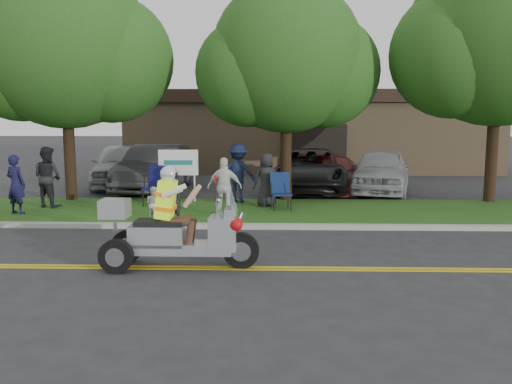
{
  "coord_description": "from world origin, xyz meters",
  "views": [
    {
      "loc": [
        0.06,
        -10.31,
        2.87
      ],
      "look_at": [
        -0.31,
        2.0,
        1.09
      ],
      "focal_mm": 38.0,
      "sensor_mm": 36.0,
      "label": 1
    }
  ],
  "objects_px": {
    "trike_scooter": "(172,232)",
    "parked_car_mid": "(311,170)",
    "parked_car_far_right": "(381,171)",
    "spectator_adult_mid": "(47,177)",
    "parked_car_left": "(156,168)",
    "parked_car_far_left": "(121,165)",
    "lawn_chair_a": "(281,189)",
    "spectator_adult_left": "(16,184)",
    "spectator_adult_right": "(225,187)",
    "lawn_chair_b": "(157,183)",
    "parked_car_right": "(335,174)"
  },
  "relations": [
    {
      "from": "parked_car_far_left",
      "to": "parked_car_right",
      "type": "xyz_separation_m",
      "value": [
        8.36,
        -1.18,
        -0.21
      ]
    },
    {
      "from": "parked_car_mid",
      "to": "spectator_adult_right",
      "type": "bearing_deg",
      "value": -110.47
    },
    {
      "from": "lawn_chair_a",
      "to": "parked_car_right",
      "type": "distance_m",
      "value": 4.98
    },
    {
      "from": "parked_car_left",
      "to": "parked_car_far_right",
      "type": "bearing_deg",
      "value": 3.74
    },
    {
      "from": "spectator_adult_mid",
      "to": "parked_car_right",
      "type": "xyz_separation_m",
      "value": [
        9.02,
        4.3,
        -0.36
      ]
    },
    {
      "from": "parked_car_mid",
      "to": "spectator_adult_mid",
      "type": "bearing_deg",
      "value": -146.49
    },
    {
      "from": "parked_car_far_left",
      "to": "parked_car_right",
      "type": "height_order",
      "value": "parked_car_far_left"
    },
    {
      "from": "lawn_chair_a",
      "to": "parked_car_far_right",
      "type": "height_order",
      "value": "parked_car_far_right"
    },
    {
      "from": "lawn_chair_a",
      "to": "spectator_adult_left",
      "type": "height_order",
      "value": "spectator_adult_left"
    },
    {
      "from": "parked_car_far_left",
      "to": "parked_car_far_right",
      "type": "height_order",
      "value": "parked_car_far_left"
    },
    {
      "from": "lawn_chair_b",
      "to": "parked_car_mid",
      "type": "relative_size",
      "value": 0.21
    },
    {
      "from": "parked_car_far_left",
      "to": "lawn_chair_b",
      "type": "bearing_deg",
      "value": -74.29
    },
    {
      "from": "spectator_adult_right",
      "to": "lawn_chair_b",
      "type": "bearing_deg",
      "value": -35.79
    },
    {
      "from": "trike_scooter",
      "to": "lawn_chair_a",
      "type": "height_order",
      "value": "trike_scooter"
    },
    {
      "from": "parked_car_right",
      "to": "parked_car_far_right",
      "type": "bearing_deg",
      "value": -26.41
    },
    {
      "from": "parked_car_mid",
      "to": "parked_car_far_right",
      "type": "relative_size",
      "value": 1.19
    },
    {
      "from": "spectator_adult_mid",
      "to": "parked_car_left",
      "type": "bearing_deg",
      "value": -98.68
    },
    {
      "from": "spectator_adult_right",
      "to": "trike_scooter",
      "type": "bearing_deg",
      "value": 84.78
    },
    {
      "from": "parked_car_mid",
      "to": "lawn_chair_a",
      "type": "bearing_deg",
      "value": -99.23
    },
    {
      "from": "lawn_chair_a",
      "to": "parked_car_far_left",
      "type": "xyz_separation_m",
      "value": [
        -6.28,
        5.71,
        0.15
      ]
    },
    {
      "from": "trike_scooter",
      "to": "parked_car_mid",
      "type": "relative_size",
      "value": 0.52
    },
    {
      "from": "trike_scooter",
      "to": "parked_car_far_left",
      "type": "distance_m",
      "value": 12.19
    },
    {
      "from": "spectator_adult_left",
      "to": "parked_car_right",
      "type": "relative_size",
      "value": 0.37
    },
    {
      "from": "spectator_adult_mid",
      "to": "parked_car_mid",
      "type": "bearing_deg",
      "value": -131.47
    },
    {
      "from": "spectator_adult_left",
      "to": "parked_car_mid",
      "type": "bearing_deg",
      "value": -128.43
    },
    {
      "from": "trike_scooter",
      "to": "parked_car_far_left",
      "type": "relative_size",
      "value": 0.59
    },
    {
      "from": "lawn_chair_a",
      "to": "lawn_chair_b",
      "type": "bearing_deg",
      "value": 161.27
    },
    {
      "from": "trike_scooter",
      "to": "lawn_chair_b",
      "type": "relative_size",
      "value": 2.45
    },
    {
      "from": "parked_car_far_left",
      "to": "parked_car_mid",
      "type": "bearing_deg",
      "value": -19.59
    },
    {
      "from": "lawn_chair_a",
      "to": "lawn_chair_b",
      "type": "xyz_separation_m",
      "value": [
        -3.76,
        0.65,
        0.07
      ]
    },
    {
      "from": "lawn_chair_a",
      "to": "parked_car_left",
      "type": "height_order",
      "value": "parked_car_left"
    },
    {
      "from": "parked_car_mid",
      "to": "parked_car_right",
      "type": "xyz_separation_m",
      "value": [
        0.88,
        -0.02,
        -0.14
      ]
    },
    {
      "from": "spectator_adult_left",
      "to": "parked_car_far_left",
      "type": "xyz_separation_m",
      "value": [
        1.08,
        6.61,
        -0.07
      ]
    },
    {
      "from": "trike_scooter",
      "to": "parked_car_far_right",
      "type": "height_order",
      "value": "trike_scooter"
    },
    {
      "from": "trike_scooter",
      "to": "parked_car_right",
      "type": "bearing_deg",
      "value": 68.14
    },
    {
      "from": "spectator_adult_right",
      "to": "parked_car_far_right",
      "type": "height_order",
      "value": "spectator_adult_right"
    },
    {
      "from": "spectator_adult_right",
      "to": "parked_car_mid",
      "type": "relative_size",
      "value": 0.28
    },
    {
      "from": "trike_scooter",
      "to": "spectator_adult_right",
      "type": "height_order",
      "value": "trike_scooter"
    },
    {
      "from": "parked_car_mid",
      "to": "parked_car_right",
      "type": "height_order",
      "value": "parked_car_mid"
    },
    {
      "from": "lawn_chair_b",
      "to": "spectator_adult_right",
      "type": "relative_size",
      "value": 0.75
    },
    {
      "from": "parked_car_far_left",
      "to": "parked_car_mid",
      "type": "relative_size",
      "value": 0.89
    },
    {
      "from": "spectator_adult_left",
      "to": "spectator_adult_right",
      "type": "relative_size",
      "value": 1.03
    },
    {
      "from": "parked_car_mid",
      "to": "parked_car_right",
      "type": "relative_size",
      "value": 1.27
    },
    {
      "from": "lawn_chair_b",
      "to": "spectator_adult_right",
      "type": "height_order",
      "value": "spectator_adult_right"
    },
    {
      "from": "lawn_chair_b",
      "to": "spectator_adult_left",
      "type": "distance_m",
      "value": 3.92
    },
    {
      "from": "parked_car_right",
      "to": "spectator_adult_right",
      "type": "bearing_deg",
      "value": -139.36
    },
    {
      "from": "spectator_adult_right",
      "to": "parked_car_right",
      "type": "height_order",
      "value": "spectator_adult_right"
    },
    {
      "from": "spectator_adult_mid",
      "to": "trike_scooter",
      "type": "bearing_deg",
      "value": 149.52
    },
    {
      "from": "lawn_chair_b",
      "to": "parked_car_right",
      "type": "bearing_deg",
      "value": 45.89
    },
    {
      "from": "spectator_adult_right",
      "to": "parked_car_far_left",
      "type": "relative_size",
      "value": 0.32
    }
  ]
}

